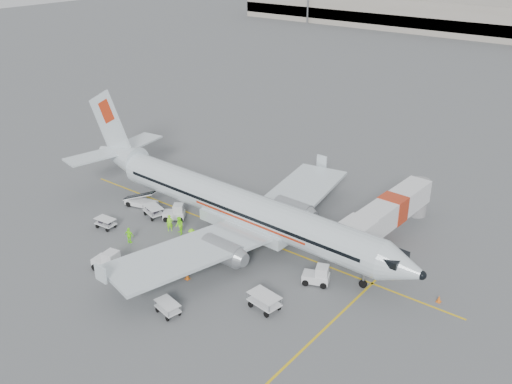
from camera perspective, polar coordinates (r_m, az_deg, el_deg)
ground at (r=56.04m, az=-1.26°, el=-4.21°), size 360.00×360.00×0.00m
stripe_lead at (r=56.03m, az=-1.26°, el=-4.20°), size 44.00×0.20×0.01m
stripe_cross at (r=43.87m, az=6.59°, el=-13.70°), size 0.20×20.00×0.01m
terminal_west at (r=183.68m, az=15.57°, el=16.94°), size 110.00×22.00×9.00m
aircraft at (r=53.11m, az=-1.53°, el=0.71°), size 40.92×32.59×10.99m
jet_bridge at (r=56.10m, az=13.38°, el=-2.46°), size 3.59×16.16×4.22m
belt_loader at (r=62.15m, az=-11.45°, el=-0.39°), size 4.81×2.83×2.45m
tug_fore at (r=48.52m, az=6.02°, el=-8.21°), size 2.54×2.01×1.72m
tug_mid at (r=51.73m, az=-14.73°, el=-6.59°), size 2.64×1.79×1.88m
tug_aft at (r=58.95m, az=-8.22°, el=-1.99°), size 2.51×2.28×1.69m
cart_loaded_a at (r=59.95m, az=-10.22°, el=-1.92°), size 2.61×1.97×1.21m
cart_loaded_b at (r=58.80m, az=-14.81°, el=-3.03°), size 2.13×1.37×1.06m
cart_empty_a at (r=45.50m, az=-8.81°, el=-11.39°), size 2.29×1.63×1.09m
cart_empty_b at (r=45.46m, az=0.84°, el=-10.90°), size 2.74×1.86×1.33m
cone_nose at (r=48.64m, az=17.83°, el=-10.12°), size 0.37×0.37×0.61m
cone_port at (r=70.16m, az=6.47°, el=2.12°), size 0.34×0.34×0.55m
cone_stbd at (r=49.42m, az=-6.89°, el=-8.32°), size 0.40×0.40×0.66m
crew_a at (r=56.81m, az=-8.62°, el=-3.09°), size 0.74×0.73×1.71m
crew_b at (r=56.05m, az=-7.68°, el=-3.36°), size 1.12×1.05×1.85m
crew_c at (r=54.02m, az=-6.44°, el=-4.51°), size 0.66×1.13×1.74m
crew_d at (r=55.42m, az=-12.56°, el=-4.26°), size 1.02×0.64×1.61m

